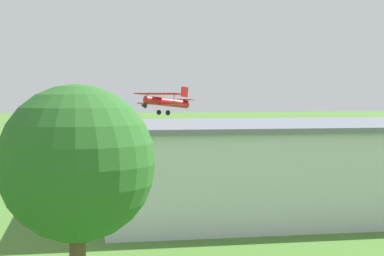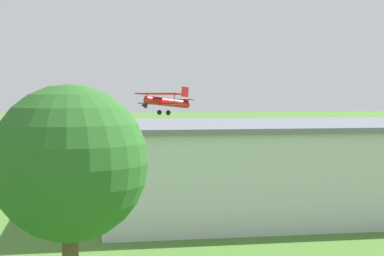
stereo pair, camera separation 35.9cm
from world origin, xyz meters
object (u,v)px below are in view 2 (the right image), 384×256
car_orange (66,177)px  tree_behind_hangar_right (69,164)px  person_at_fence_line (271,168)px  person_crossing_taxiway (216,174)px  person_walking_on_apron (260,170)px  person_near_hangar_door (245,174)px  hangar (277,167)px  car_silver (342,171)px  car_yellow (141,175)px  person_beside_truck (313,167)px  biplane (165,101)px

car_orange → tree_behind_hangar_right: tree_behind_hangar_right is taller
person_at_fence_line → person_crossing_taxiway: 7.48m
person_walking_on_apron → person_crossing_taxiway: bearing=28.9°
person_near_hangar_door → person_crossing_taxiway: (2.85, 0.02, -0.01)m
hangar → person_walking_on_apron: size_ratio=17.20×
car_silver → car_yellow: bearing=-1.9°
person_at_fence_line → person_beside_truck: size_ratio=1.01×
biplane → car_silver: biplane is taller
biplane → person_near_hangar_door: size_ratio=5.19×
hangar → person_crossing_taxiway: hangar is taller
car_orange → person_beside_truck: bearing=-170.5°
car_yellow → car_orange: 6.97m
tree_behind_hangar_right → car_silver: bearing=-124.6°
car_yellow → tree_behind_hangar_right: 38.18m
person_at_fence_line → person_beside_truck: person_at_fence_line is taller
person_walking_on_apron → person_at_fence_line: size_ratio=0.87×
car_orange → tree_behind_hangar_right: (-1.45, 36.84, 5.33)m
person_near_hangar_door → car_yellow: bearing=-3.6°
person_walking_on_apron → person_crossing_taxiway: size_ratio=0.92×
car_orange → person_near_hangar_door: (-16.90, 0.07, -0.01)m
car_silver → car_yellow: car_silver is taller
hangar → person_at_fence_line: 19.02m
person_at_fence_line → person_near_hangar_door: bearing=44.1°
car_silver → person_crossing_taxiway: size_ratio=2.88×
car_yellow → person_beside_truck: size_ratio=2.49×
person_beside_truck → tree_behind_hangar_right: (24.02, 41.08, 5.31)m
person_crossing_taxiway → person_beside_truck: 12.20m
biplane → car_orange: 24.63m
hangar → person_near_hangar_door: (-1.31, -14.61, -2.41)m
person_at_fence_line → tree_behind_hangar_right: 44.99m
person_beside_truck → car_yellow: bearing=11.2°
biplane → person_walking_on_apron: bearing=112.8°
person_at_fence_line → tree_behind_hangar_right: bearing=64.6°
person_walking_on_apron → person_beside_truck: (-6.25, -1.47, 0.11)m
person_walking_on_apron → person_beside_truck: bearing=-166.7°
biplane → person_crossing_taxiway: size_ratio=5.23×
car_silver → person_near_hangar_door: size_ratio=2.86×
car_silver → person_beside_truck: person_beside_truck is taller
hangar → biplane: bearing=-83.7°
hangar → person_beside_truck: bearing=-117.6°
person_near_hangar_door → tree_behind_hangar_right: 40.24m
car_orange → person_near_hangar_door: bearing=179.8°
car_silver → person_crossing_taxiway: (12.73, -0.01, -0.02)m
car_yellow → person_near_hangar_door: person_near_hangar_door is taller
biplane → person_walking_on_apron: 20.50m
hangar → car_silver: bearing=-127.5°
car_silver → person_walking_on_apron: (7.57, -2.87, -0.10)m
hangar → person_beside_truck: 21.47m
hangar → person_walking_on_apron: (-3.62, -17.44, -2.49)m
car_yellow → car_orange: car_orange is taller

